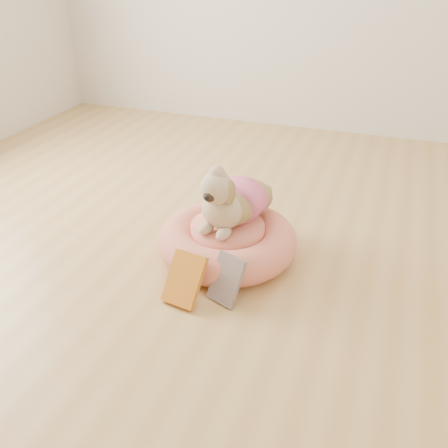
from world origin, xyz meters
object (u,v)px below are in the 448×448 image
(book_yellow, at_px, (185,279))
(book_white, at_px, (227,279))
(dog, at_px, (232,190))
(pet_bed, at_px, (228,241))

(book_yellow, bearing_deg, book_white, 28.52)
(book_yellow, bearing_deg, dog, 89.95)
(pet_bed, distance_m, dog, 0.26)
(pet_bed, bearing_deg, book_white, -71.42)
(pet_bed, xyz_separation_m, book_yellow, (-0.06, -0.38, 0.02))
(book_yellow, distance_m, book_white, 0.18)
(dog, relative_size, book_yellow, 2.03)
(dog, xyz_separation_m, book_white, (0.10, -0.36, -0.24))
(pet_bed, distance_m, book_white, 0.34)
(dog, height_order, book_white, dog)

